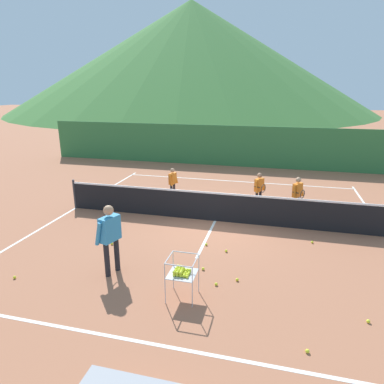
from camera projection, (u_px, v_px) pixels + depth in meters
name	position (u px, v px, depth m)	size (l,w,h in m)	color
ground_plane	(215.00, 221.00, 11.18)	(120.00, 120.00, 0.00)	#A86647
line_baseline_near	(154.00, 344.00, 5.83)	(10.21, 0.08, 0.01)	white
line_baseline_far	(235.00, 181.00, 15.82)	(10.21, 0.08, 0.01)	white
line_sideline_west	(76.00, 208.00, 12.37)	(0.08, 10.79, 0.01)	white
line_service_center	(215.00, 221.00, 11.18)	(0.08, 5.26, 0.01)	white
tennis_net	(216.00, 206.00, 11.03)	(10.30, 0.08, 1.05)	#333338
instructor	(110.00, 233.00, 7.79)	(0.46, 0.83, 1.68)	black
student_0	(173.00, 181.00, 13.17)	(0.29, 0.49, 1.22)	black
student_1	(259.00, 187.00, 12.14)	(0.41, 0.71, 1.29)	black
student_2	(297.00, 193.00, 11.47)	(0.43, 0.72, 1.32)	silver
ball_cart	(181.00, 272.00, 6.96)	(0.58, 0.58, 0.90)	#B7B7BC
tennis_ball_0	(307.00, 351.00, 5.64)	(0.07, 0.07, 0.07)	yellow
tennis_ball_1	(216.00, 284.00, 7.55)	(0.07, 0.07, 0.07)	yellow
tennis_ball_2	(226.00, 251.00, 9.07)	(0.07, 0.07, 0.07)	yellow
tennis_ball_3	(15.00, 277.00, 7.82)	(0.07, 0.07, 0.07)	yellow
tennis_ball_4	(206.00, 244.00, 9.44)	(0.07, 0.07, 0.07)	yellow
tennis_ball_5	(203.00, 269.00, 8.18)	(0.07, 0.07, 0.07)	yellow
tennis_ball_6	(237.00, 280.00, 7.72)	(0.07, 0.07, 0.07)	yellow
tennis_ball_7	(312.00, 242.00, 9.58)	(0.07, 0.07, 0.07)	yellow
tennis_ball_8	(112.00, 244.00, 9.49)	(0.07, 0.07, 0.07)	yellow
tennis_ball_9	(368.00, 321.00, 6.35)	(0.07, 0.07, 0.07)	yellow
windscreen_fence	(243.00, 147.00, 18.41)	(22.47, 0.08, 2.20)	#33753D
hill_0	(205.00, 61.00, 66.19)	(57.78, 57.78, 17.83)	#2D6628
hill_1	(191.00, 58.00, 57.26)	(58.99, 58.99, 17.51)	#427A38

